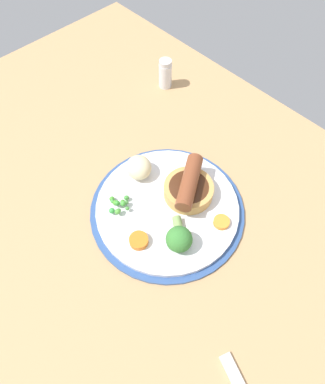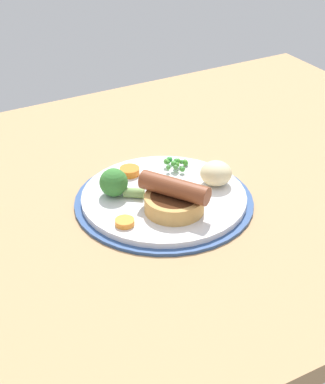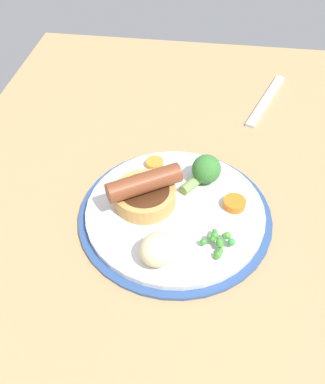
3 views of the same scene
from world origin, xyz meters
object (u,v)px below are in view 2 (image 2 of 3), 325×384
Objects in this scene: sausage_pudding at (174,198)px; pea_pile at (176,163)px; potato_chunk_0 at (216,173)px; broccoli_floret_near at (117,185)px; carrot_slice_4 at (125,222)px; dinner_plate at (164,200)px; carrot_slice_0 at (130,171)px.

pea_pile is (6.39, 10.42, -1.05)cm from sausage_pudding.
potato_chunk_0 is at bearing -102.75° from sausage_pudding.
broccoli_floret_near is at bearing 4.04° from sausage_pudding.
sausage_pudding is at bearing -160.48° from potato_chunk_0.
broccoli_floret_near reaches higher than potato_chunk_0.
carrot_slice_4 is (-16.90, -3.08, -1.46)cm from potato_chunk_0.
dinner_plate is at bearing -42.30° from sausage_pudding.
sausage_pudding is at bearing -121.53° from pea_pile.
potato_chunk_0 is at bearing -69.02° from pea_pile.
sausage_pudding is 12.35cm from carrot_slice_0.
broccoli_floret_near is at bearing -133.14° from carrot_slice_0.
broccoli_floret_near is at bearing -165.65° from pea_pile.
dinner_plate is at bearing -170.67° from broccoli_floret_near.
potato_chunk_0 is (8.38, -1.06, 2.70)cm from dinner_plate.
sausage_pudding is 12.27cm from pea_pile.
potato_chunk_0 is (2.75, -7.18, 0.94)cm from pea_pile.
sausage_pudding is at bearing -100.03° from dinner_plate.
dinner_plate is 8.50cm from pea_pile.
sausage_pudding is 2.30× the size of pea_pile.
potato_chunk_0 is at bearing -7.23° from dinner_plate.
dinner_plate is 9.55cm from carrot_slice_4.
pea_pile is 0.73× the size of broccoli_floret_near.
dinner_plate is 9.88× the size of carrot_slice_4.
pea_pile is 0.91× the size of potato_chunk_0.
sausage_pudding is 3.28× the size of carrot_slice_0.
broccoli_floret_near is 6.78cm from carrot_slice_0.
carrot_slice_4 is at bearing -154.03° from dinner_plate.
carrot_slice_0 is (4.53, 4.84, -1.43)cm from broccoli_floret_near.
broccoli_floret_near reaches higher than dinner_plate.
broccoli_floret_near is 7.76cm from carrot_slice_4.
broccoli_floret_near is 15.16cm from potato_chunk_0.
potato_chunk_0 reaches higher than carrot_slice_0.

